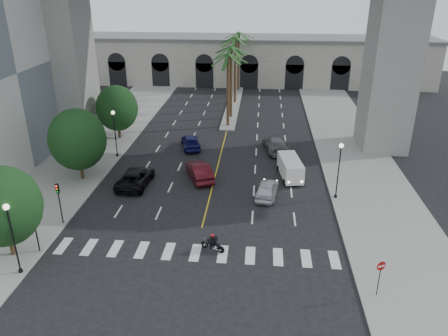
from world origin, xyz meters
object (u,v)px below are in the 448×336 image
lamp_post_left_near (12,233)px  car_e (191,142)px  pedestrian_a (4,213)px  car_d (276,144)px  pedestrian_b (26,202)px  car_a (267,189)px  traffic_signal_near (34,223)px  car_c (135,178)px  lamp_post_right (339,166)px  cargo_van (290,168)px  do_not_enter_sign (380,271)px  lamp_post_left_far (115,130)px  car_b (199,171)px  motorcycle_rider (213,243)px  traffic_signal_far (59,197)px

lamp_post_left_near → car_e: bearing=72.5°
pedestrian_a → car_d: bearing=19.1°
pedestrian_b → car_a: bearing=42.3°
traffic_signal_near → car_c: (3.90, 11.72, -1.73)m
lamp_post_right → car_e: size_ratio=1.13×
car_a → cargo_van: bearing=-109.5°
car_d → do_not_enter_sign: size_ratio=2.18×
lamp_post_left_far → cargo_van: size_ratio=1.07×
lamp_post_left_near → pedestrian_a: 7.92m
do_not_enter_sign → car_d: bearing=79.4°
car_b → do_not_enter_sign: 21.28m
traffic_signal_near → motorcycle_rider: 12.80m
do_not_enter_sign → traffic_signal_near: bearing=149.4°
traffic_signal_far → do_not_enter_sign: (23.35, -6.70, -0.60)m
traffic_signal_far → cargo_van: bearing=29.6°
lamp_post_right → cargo_van: (-3.91, 4.17, -2.09)m
do_not_enter_sign → car_c: bearing=119.5°
car_d → cargo_van: (1.29, -7.26, 0.30)m
car_c → car_e: size_ratio=1.19×
lamp_post_left_near → car_d: 30.20m
car_c → do_not_enter_sign: 24.24m
lamp_post_left_far → motorcycle_rider: bearing=-53.5°
pedestrian_a → pedestrian_b: size_ratio=0.99×
lamp_post_right → car_e: bearing=142.6°
car_b → traffic_signal_far: bearing=22.2°
lamp_post_left_far → car_d: (17.60, 3.43, -2.39)m
lamp_post_right → cargo_van: bearing=133.2°
car_a → car_e: (-8.87, 11.60, 0.05)m
lamp_post_left_near → do_not_enter_sign: 23.49m
traffic_signal_near → car_d: 28.11m
car_e → car_c: bearing=53.6°
traffic_signal_far → car_e: bearing=67.1°
lamp_post_left_near → traffic_signal_far: bearing=89.1°
car_b → cargo_van: cargo_van is taller
traffic_signal_far → motorcycle_rider: (12.58, -2.61, -1.87)m
car_a → car_b: (-6.70, 3.25, 0.11)m
motorcycle_rider → car_e: size_ratio=0.38×
traffic_signal_near → motorcycle_rider: (12.58, 1.39, -1.87)m
car_c → lamp_post_left_near: bearing=77.4°
traffic_signal_near → car_b: 16.90m
lamp_post_left_near → pedestrian_a: size_ratio=3.01×
motorcycle_rider → do_not_enter_sign: bearing=3.6°
traffic_signal_near → do_not_enter_sign: 23.51m
lamp_post_left_far → traffic_signal_far: bearing=-89.6°
motorcycle_rider → car_e: 21.22m
car_d → pedestrian_b: bearing=27.2°
motorcycle_rider → pedestrian_b: 16.86m
traffic_signal_far → do_not_enter_sign: bearing=-16.0°
lamp_post_left_near → lamp_post_right: 26.25m
pedestrian_b → traffic_signal_far: bearing=6.7°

